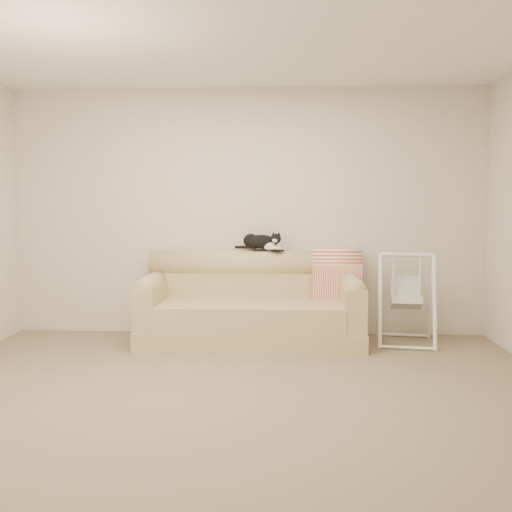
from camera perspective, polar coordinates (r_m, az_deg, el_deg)
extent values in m
plane|color=#6F5E4C|center=(4.30, -2.45, -13.49)|extent=(5.00, 5.00, 0.00)
cube|color=beige|center=(6.08, -0.79, 4.39)|extent=(5.00, 0.04, 2.60)
cube|color=beige|center=(2.10, -7.51, 3.20)|extent=(5.00, 0.04, 2.60)
cube|color=white|center=(4.26, -2.59, 21.71)|extent=(5.00, 4.00, 0.02)
cube|color=tan|center=(5.75, -0.50, -7.81)|extent=(2.20, 0.90, 0.18)
cube|color=tan|center=(5.60, -0.56, -5.96)|extent=(1.80, 0.68, 0.24)
cube|color=tan|center=(6.02, -0.32, -3.93)|extent=(2.20, 0.22, 0.50)
cylinder|color=tan|center=(5.97, -0.32, -0.83)|extent=(2.16, 0.28, 0.28)
cube|color=tan|center=(5.83, -10.30, -4.71)|extent=(0.20, 0.88, 0.42)
cylinder|color=tan|center=(5.80, -10.33, -2.66)|extent=(0.18, 0.84, 0.18)
cube|color=tan|center=(5.72, 9.49, -4.88)|extent=(0.20, 0.88, 0.42)
cylinder|color=tan|center=(5.69, 9.52, -2.79)|extent=(0.18, 0.84, 0.18)
cube|color=black|center=(5.96, 0.58, 0.61)|extent=(0.19, 0.09, 0.02)
cube|color=gray|center=(5.96, 0.58, 0.74)|extent=(0.11, 0.06, 0.01)
cube|color=black|center=(5.91, 2.08, 0.56)|extent=(0.15, 0.15, 0.02)
ellipsoid|color=black|center=(5.96, 0.55, 1.42)|extent=(0.39, 0.27, 0.15)
ellipsoid|color=black|center=(6.01, -0.51, 1.54)|extent=(0.20, 0.19, 0.15)
ellipsoid|color=white|center=(5.91, 1.34, 1.09)|extent=(0.16, 0.13, 0.10)
ellipsoid|color=black|center=(5.87, 1.99, 1.75)|extent=(0.14, 0.14, 0.10)
ellipsoid|color=white|center=(5.83, 1.89, 1.57)|extent=(0.07, 0.06, 0.04)
sphere|color=#BF7272|center=(5.81, 1.82, 1.56)|extent=(0.01, 0.01, 0.01)
cone|color=black|center=(5.89, 1.75, 2.26)|extent=(0.05, 0.05, 0.05)
cone|color=black|center=(5.87, 2.30, 2.25)|extent=(0.06, 0.07, 0.05)
sphere|color=#B2911B|center=(5.84, 1.68, 1.80)|extent=(0.02, 0.02, 0.02)
sphere|color=#B2911B|center=(5.82, 2.04, 1.79)|extent=(0.02, 0.02, 0.02)
ellipsoid|color=white|center=(5.86, 1.74, 0.82)|extent=(0.09, 0.10, 0.03)
ellipsoid|color=white|center=(5.84, 2.19, 0.80)|extent=(0.09, 0.10, 0.03)
cylinder|color=black|center=(5.98, -1.19, 0.89)|extent=(0.19, 0.04, 0.03)
cylinder|color=#BC3A1B|center=(5.99, 7.99, -0.87)|extent=(0.51, 0.33, 0.33)
cube|color=#BC3A1B|center=(5.85, 8.12, -2.99)|extent=(0.51, 0.09, 0.42)
cylinder|color=white|center=(5.72, 12.31, -4.38)|extent=(0.08, 0.32, 0.90)
cylinder|color=white|center=(5.99, 12.23, -3.95)|extent=(0.08, 0.32, 0.90)
cylinder|color=white|center=(5.76, 17.43, -4.43)|extent=(0.08, 0.32, 0.90)
cylinder|color=white|center=(6.03, 17.12, -4.00)|extent=(0.08, 0.32, 0.90)
cylinder|color=white|center=(5.82, 14.88, 0.13)|extent=(0.51, 0.11, 0.04)
cylinder|color=white|center=(5.68, 14.89, -8.86)|extent=(0.51, 0.10, 0.03)
cylinder|color=white|center=(6.22, 14.51, -7.65)|extent=(0.51, 0.10, 0.03)
cube|color=white|center=(5.84, 14.80, -4.52)|extent=(0.33, 0.31, 0.17)
cube|color=white|center=(5.94, 14.74, -3.02)|extent=(0.31, 0.17, 0.24)
cylinder|color=white|center=(5.83, 13.57, -1.92)|extent=(0.02, 0.02, 0.42)
cylinder|color=white|center=(5.85, 16.09, -1.96)|extent=(0.02, 0.02, 0.42)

